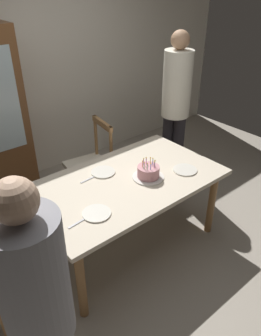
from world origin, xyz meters
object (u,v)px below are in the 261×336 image
at_px(plate_near_guest, 185,170).
at_px(plate_far_side, 103,172).
at_px(plate_near_celebrant, 97,213).
at_px(chair_spindle_back, 91,165).
at_px(person_guest, 176,102).
at_px(dining_table, 126,187).
at_px(person_celebrant, 39,309).
at_px(birthday_cake, 148,173).

bearing_deg(plate_near_guest, plate_far_side, 143.04).
xyz_separation_m(plate_near_celebrant, chair_spindle_back, (0.62, 1.04, -0.28)).
relative_size(plate_near_guest, chair_spindle_back, 0.23).
relative_size(plate_near_celebrant, person_guest, 0.12).
xyz_separation_m(plate_near_celebrant, plate_far_side, (0.38, 0.45, 0.00)).
xyz_separation_m(dining_table, person_celebrant, (-1.22, -0.86, 0.30)).
distance_m(plate_near_celebrant, chair_spindle_back, 1.25).
distance_m(plate_near_celebrant, person_guest, 1.84).
distance_m(birthday_cake, chair_spindle_back, 0.97).
bearing_deg(plate_near_guest, person_celebrant, -159.97).
relative_size(plate_far_side, person_guest, 0.12).
bearing_deg(dining_table, plate_near_celebrant, -154.41).
xyz_separation_m(birthday_cake, plate_near_celebrant, (-0.64, -0.13, -0.05)).
bearing_deg(dining_table, plate_near_guest, -23.70).
bearing_deg(person_celebrant, person_guest, 30.28).
relative_size(birthday_cake, plate_far_side, 1.27).
height_order(dining_table, birthday_cake, birthday_cake).
relative_size(birthday_cake, plate_near_celebrant, 1.27).
distance_m(dining_table, plate_far_side, 0.26).
relative_size(person_celebrant, person_guest, 0.93).
relative_size(dining_table, plate_far_side, 7.77).
xyz_separation_m(plate_near_celebrant, plate_near_guest, (0.98, 0.00, 0.00)).
distance_m(person_celebrant, person_guest, 2.77).
height_order(plate_far_side, chair_spindle_back, chair_spindle_back).
bearing_deg(plate_near_celebrant, dining_table, 25.59).
distance_m(birthday_cake, plate_near_celebrant, 0.66).
bearing_deg(person_guest, person_celebrant, -149.72).
bearing_deg(plate_near_celebrant, birthday_cake, 11.13).
height_order(birthday_cake, plate_near_guest, birthday_cake).
relative_size(plate_near_celebrant, chair_spindle_back, 0.23).
relative_size(plate_far_side, plate_near_guest, 1.00).
bearing_deg(plate_near_celebrant, plate_near_guest, 0.00).
distance_m(chair_spindle_back, person_celebrant, 2.22).
xyz_separation_m(plate_far_side, plate_near_guest, (0.60, -0.45, 0.00)).
distance_m(dining_table, birthday_cake, 0.24).
distance_m(birthday_cake, person_guest, 1.21).
bearing_deg(birthday_cake, dining_table, 149.96).
height_order(plate_near_celebrant, plate_far_side, same).
height_order(birthday_cake, person_celebrant, person_celebrant).
bearing_deg(person_celebrant, plate_far_side, 43.63).
xyz_separation_m(plate_far_side, person_celebrant, (-1.14, -1.08, 0.21)).
bearing_deg(dining_table, plate_far_side, 110.79).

